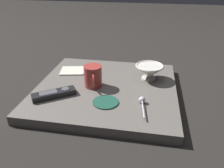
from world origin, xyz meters
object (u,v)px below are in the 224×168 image
Objects in this scene: cereal_bowl at (149,71)px; coffee_mug at (93,76)px; teaspoon at (142,101)px; tv_remote_near at (54,94)px; folded_napkin at (73,71)px; drink_coaster at (106,102)px.

cereal_bowl is 1.19× the size of coffee_mug.
teaspoon is 0.77× the size of tv_remote_near.
folded_napkin is (-0.02, -0.41, -0.04)m from cereal_bowl.
cereal_bowl is 0.24m from teaspoon.
coffee_mug reaches higher than drink_coaster.
tv_remote_near is at bearing -89.15° from teaspoon.
teaspoon reaches higher than drink_coaster.
folded_napkin is (-0.26, -0.39, -0.01)m from teaspoon.
folded_napkin is at bearing -178.18° from tv_remote_near.
tv_remote_near is at bearing 1.82° from folded_napkin.
tv_remote_near reaches higher than folded_napkin.
drink_coaster is at bearing 87.84° from tv_remote_near.
coffee_mug is 0.81× the size of folded_napkin.
folded_napkin is 0.36m from drink_coaster.
coffee_mug is 1.07× the size of drink_coaster.
teaspoon is (0.24, -0.02, -0.03)m from cereal_bowl.
teaspoon is at bearing 90.85° from tv_remote_near.
cereal_bowl is 0.99× the size of teaspoon.
drink_coaster is at bearing -84.56° from teaspoon.
coffee_mug reaches higher than tv_remote_near.
tv_remote_near is 0.27m from folded_napkin.
drink_coaster is (0.27, 0.24, -0.00)m from folded_napkin.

